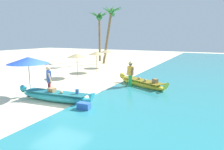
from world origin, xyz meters
The scene contains 12 objects.
ground_plane centered at (0.00, 0.00, 0.00)m, with size 80.00×80.00×0.00m, color beige.
boat_cyan_foreground centered at (-0.03, -0.29, 0.27)m, with size 4.28×1.13×0.75m.
boat_yellow_midground centered at (2.85, 4.43, 0.27)m, with size 3.82×2.33×0.76m.
person_vendor_hatted centered at (2.22, 4.01, 0.98)m, with size 0.58×0.45×1.70m.
person_tourist_customer centered at (-0.86, 0.15, 0.93)m, with size 0.56×0.50×1.65m.
patio_umbrella_large centered at (-1.84, -0.26, 1.95)m, with size 2.14×2.14×2.14m.
parasol_row_0 centered at (-2.92, 5.33, 1.75)m, with size 1.60×1.60×1.91m.
parasol_row_1 centered at (-2.79, 8.11, 1.75)m, with size 1.60×1.60×1.91m.
parasol_row_2 centered at (-3.30, 11.03, 1.75)m, with size 1.60×1.60×1.91m.
palm_tree_tall_inland centered at (-4.23, 13.72, 5.51)m, with size 2.77×2.57×6.81m.
palm_tree_leaning_seaward centered at (-6.93, 15.62, 5.36)m, with size 2.71×2.93×6.59m.
cooler_box centered at (2.00, -0.76, 0.19)m, with size 0.55×0.32×0.38m, color blue.
Camera 1 is at (6.79, -7.43, 3.13)m, focal length 31.72 mm.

